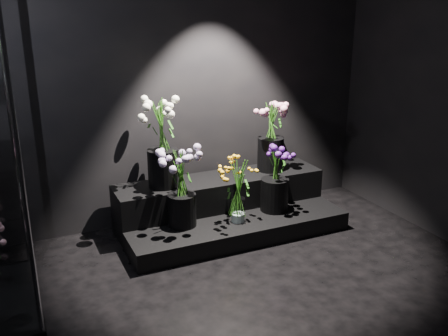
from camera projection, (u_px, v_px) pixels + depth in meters
floor at (280, 331)px, 3.20m from camera, size 4.00×4.00×0.00m
wall_back at (172, 74)px, 4.49m from camera, size 4.00×0.00×4.00m
display_riser at (226, 208)px, 4.67m from camera, size 2.00×0.89×0.45m
bouquet_orange_bells at (238, 191)px, 4.32m from camera, size 0.31×0.31×0.56m
bouquet_lilac at (181, 182)px, 4.21m from camera, size 0.48×0.48×0.69m
bouquet_purple at (275, 175)px, 4.55m from camera, size 0.35×0.35×0.64m
bouquet_cream_roses at (162, 138)px, 4.33m from camera, size 0.41×0.41×0.78m
bouquet_pink_roses at (271, 133)px, 4.78m from camera, size 0.41×0.41×0.67m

